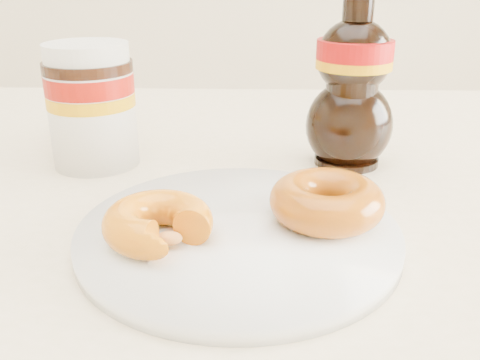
{
  "coord_description": "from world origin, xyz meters",
  "views": [
    {
      "loc": [
        0.09,
        -0.42,
        0.97
      ],
      "look_at": [
        0.08,
        0.03,
        0.79
      ],
      "focal_mm": 40.0,
      "sensor_mm": 36.0,
      "label": 1
    }
  ],
  "objects_px": {
    "nutella_jar": "(91,101)",
    "dark_jar": "(83,105)",
    "plate": "(238,233)",
    "syrup_bottle": "(352,82)",
    "donut_whole": "(327,201)",
    "donut_bitten": "(158,223)",
    "dining_table": "(173,252)"
  },
  "relations": [
    {
      "from": "nutella_jar",
      "to": "plate",
      "type": "bearing_deg",
      "value": -46.82
    },
    {
      "from": "dark_jar",
      "to": "donut_bitten",
      "type": "bearing_deg",
      "value": -63.37
    },
    {
      "from": "dining_table",
      "to": "plate",
      "type": "height_order",
      "value": "plate"
    },
    {
      "from": "dark_jar",
      "to": "plate",
      "type": "bearing_deg",
      "value": -51.93
    },
    {
      "from": "plate",
      "to": "syrup_bottle",
      "type": "bearing_deg",
      "value": 57.67
    },
    {
      "from": "donut_whole",
      "to": "dining_table",
      "type": "bearing_deg",
      "value": 145.34
    },
    {
      "from": "nutella_jar",
      "to": "dark_jar",
      "type": "bearing_deg",
      "value": 114.22
    },
    {
      "from": "plate",
      "to": "nutella_jar",
      "type": "xyz_separation_m",
      "value": [
        -0.17,
        0.18,
        0.07
      ]
    },
    {
      "from": "dining_table",
      "to": "plate",
      "type": "xyz_separation_m",
      "value": [
        0.08,
        -0.12,
        0.09
      ]
    },
    {
      "from": "plate",
      "to": "donut_bitten",
      "type": "height_order",
      "value": "donut_bitten"
    },
    {
      "from": "donut_bitten",
      "to": "nutella_jar",
      "type": "bearing_deg",
      "value": 129.49
    },
    {
      "from": "donut_bitten",
      "to": "donut_whole",
      "type": "bearing_deg",
      "value": 28.42
    },
    {
      "from": "nutella_jar",
      "to": "dark_jar",
      "type": "distance_m",
      "value": 0.1
    },
    {
      "from": "plate",
      "to": "donut_whole",
      "type": "height_order",
      "value": "donut_whole"
    },
    {
      "from": "donut_bitten",
      "to": "dark_jar",
      "type": "relative_size",
      "value": 0.9
    },
    {
      "from": "donut_whole",
      "to": "dark_jar",
      "type": "relative_size",
      "value": 1.01
    },
    {
      "from": "nutella_jar",
      "to": "donut_bitten",
      "type": "bearing_deg",
      "value": -62.41
    },
    {
      "from": "donut_whole",
      "to": "syrup_bottle",
      "type": "height_order",
      "value": "syrup_bottle"
    },
    {
      "from": "dark_jar",
      "to": "donut_whole",
      "type": "bearing_deg",
      "value": -41.43
    },
    {
      "from": "plate",
      "to": "dark_jar",
      "type": "height_order",
      "value": "dark_jar"
    },
    {
      "from": "donut_bitten",
      "to": "syrup_bottle",
      "type": "relative_size",
      "value": 0.46
    },
    {
      "from": "donut_whole",
      "to": "syrup_bottle",
      "type": "relative_size",
      "value": 0.51
    },
    {
      "from": "dining_table",
      "to": "syrup_bottle",
      "type": "height_order",
      "value": "syrup_bottle"
    },
    {
      "from": "syrup_bottle",
      "to": "dark_jar",
      "type": "xyz_separation_m",
      "value": [
        -0.33,
        0.08,
        -0.05
      ]
    },
    {
      "from": "dining_table",
      "to": "dark_jar",
      "type": "relative_size",
      "value": 14.42
    },
    {
      "from": "nutella_jar",
      "to": "donut_whole",
      "type": "bearing_deg",
      "value": -34.02
    },
    {
      "from": "dining_table",
      "to": "donut_whole",
      "type": "xyz_separation_m",
      "value": [
        0.15,
        -0.1,
        0.11
      ]
    },
    {
      "from": "syrup_bottle",
      "to": "donut_bitten",
      "type": "bearing_deg",
      "value": -130.42
    },
    {
      "from": "donut_whole",
      "to": "nutella_jar",
      "type": "distance_m",
      "value": 0.3
    },
    {
      "from": "nutella_jar",
      "to": "syrup_bottle",
      "type": "height_order",
      "value": "syrup_bottle"
    },
    {
      "from": "syrup_bottle",
      "to": "nutella_jar",
      "type": "bearing_deg",
      "value": -178.43
    },
    {
      "from": "syrup_bottle",
      "to": "donut_whole",
      "type": "bearing_deg",
      "value": -104.55
    }
  ]
}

